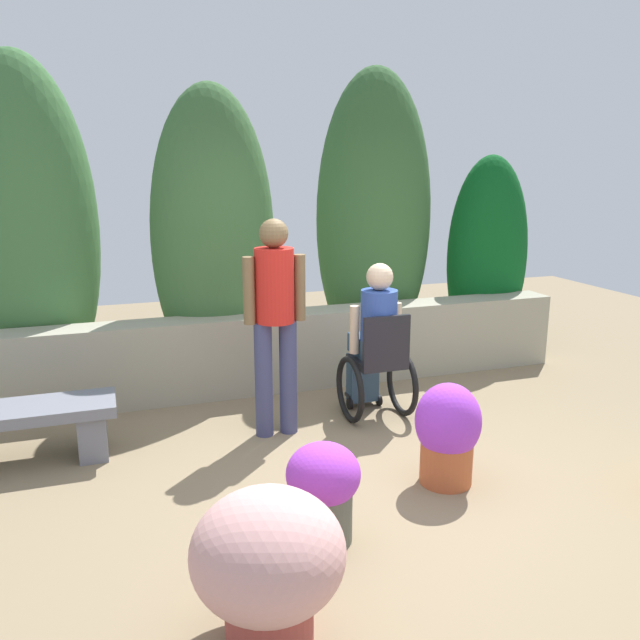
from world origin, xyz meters
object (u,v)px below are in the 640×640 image
at_px(stone_bench, 13,427).
at_px(flower_pot_purple_near, 448,432).
at_px(person_standing_companion, 275,313).
at_px(flower_pot_red_accent, 268,563).
at_px(person_in_wheelchair, 375,346).
at_px(flower_pot_small_foreground, 323,488).

xyz_separation_m(stone_bench, flower_pot_purple_near, (2.79, -1.25, 0.08)).
xyz_separation_m(person_standing_companion, flower_pot_purple_near, (0.87, -1.16, -0.63)).
relative_size(flower_pot_purple_near, flower_pot_red_accent, 0.97).
bearing_deg(flower_pot_red_accent, stone_bench, 119.04).
relative_size(person_in_wheelchair, flower_pot_small_foreground, 2.25).
relative_size(person_in_wheelchair, flower_pot_red_accent, 1.84).
relative_size(person_standing_companion, flower_pot_purple_near, 2.44).
xyz_separation_m(person_in_wheelchair, flower_pot_purple_near, (-0.02, -1.24, -0.26)).
xyz_separation_m(flower_pot_red_accent, flower_pot_small_foreground, (0.49, 0.68, -0.07)).
height_order(flower_pot_purple_near, flower_pot_small_foreground, flower_pot_purple_near).
height_order(person_in_wheelchair, flower_pot_purple_near, person_in_wheelchair).
height_order(stone_bench, flower_pot_red_accent, flower_pot_red_accent).
height_order(person_standing_companion, flower_pot_purple_near, person_standing_companion).
xyz_separation_m(stone_bench, person_standing_companion, (1.92, -0.08, 0.71)).
bearing_deg(stone_bench, flower_pot_small_foreground, -50.51).
bearing_deg(person_in_wheelchair, flower_pot_small_foreground, -121.58).
distance_m(stone_bench, flower_pot_red_accent, 2.64).
bearing_deg(stone_bench, flower_pot_red_accent, -68.83).
distance_m(person_standing_companion, flower_pot_small_foreground, 1.69).
distance_m(flower_pot_purple_near, flower_pot_small_foreground, 1.08).
height_order(stone_bench, flower_pot_purple_near, flower_pot_purple_near).
bearing_deg(flower_pot_red_accent, flower_pot_purple_near, 35.21).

